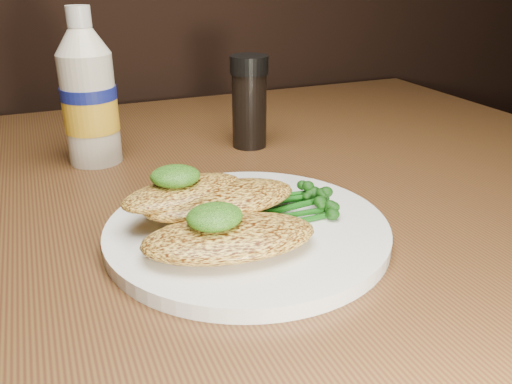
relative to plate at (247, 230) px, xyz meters
name	(u,v)px	position (x,y,z in m)	size (l,w,h in m)	color
plate	(247,230)	(0.00, 0.00, 0.00)	(0.26, 0.26, 0.01)	white
chicken_front	(229,237)	(-0.03, -0.04, 0.02)	(0.15, 0.08, 0.02)	#F1C14C
chicken_mid	(220,199)	(-0.02, 0.02, 0.03)	(0.15, 0.07, 0.02)	#F1C14C
chicken_back	(183,192)	(-0.05, 0.03, 0.03)	(0.12, 0.06, 0.02)	#F1C14C
pesto_front	(215,217)	(-0.04, -0.03, 0.04)	(0.05, 0.04, 0.02)	#103508
pesto_back	(175,176)	(-0.06, 0.04, 0.05)	(0.05, 0.04, 0.02)	#103508
broccolini_bundle	(283,204)	(0.04, 0.01, 0.02)	(0.13, 0.10, 0.02)	#145312
mayo_bottle	(88,88)	(-0.10, 0.26, 0.09)	(0.07, 0.07, 0.19)	silver
pepper_grinder	(249,102)	(0.10, 0.24, 0.05)	(0.05, 0.05, 0.12)	black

